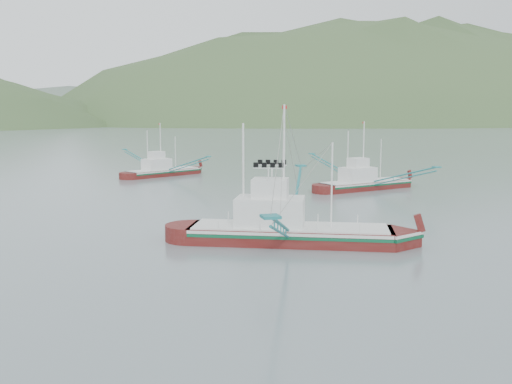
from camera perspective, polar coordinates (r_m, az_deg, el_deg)
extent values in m
plane|color=slate|center=(40.41, 2.23, -5.66)|extent=(1200.00, 1200.00, 0.00)
cube|color=#52100D|center=(42.03, 3.42, -4.85)|extent=(15.19, 9.38, 1.98)
cube|color=silver|center=(41.85, 3.43, -3.73)|extent=(14.95, 9.34, 0.22)
cube|color=#0B5231|center=(41.90, 3.43, -4.06)|extent=(14.96, 9.35, 0.22)
cube|color=silver|center=(41.81, 3.44, -3.46)|extent=(14.43, 8.91, 0.12)
cube|color=silver|center=(41.75, 1.42, -2.02)|extent=(5.78, 4.83, 2.17)
cube|color=silver|center=(41.47, 1.43, 0.40)|extent=(3.21, 3.00, 1.38)
cylinder|color=white|center=(41.20, 2.80, 2.55)|extent=(0.16, 0.16, 8.89)
cylinder|color=white|center=(41.62, -1.27, 1.69)|extent=(0.14, 0.14, 7.56)
cylinder|color=white|center=(41.20, 7.58, 0.63)|extent=(0.12, 0.12, 6.22)
cube|color=#52100D|center=(71.94, 10.85, 0.41)|extent=(12.76, 6.50, 1.64)
cube|color=silver|center=(71.85, 10.86, 0.96)|extent=(12.54, 6.49, 0.18)
cube|color=#0B5231|center=(71.87, 10.86, 0.80)|extent=(12.54, 6.51, 0.18)
cube|color=silver|center=(71.83, 10.87, 1.09)|extent=(12.12, 6.17, 0.10)
cube|color=silver|center=(70.92, 10.14, 1.72)|extent=(4.67, 3.64, 1.81)
cube|color=silver|center=(70.78, 10.17, 2.91)|extent=(2.55, 2.32, 1.15)
cylinder|color=white|center=(71.21, 10.70, 3.99)|extent=(0.13, 0.13, 7.40)
cylinder|color=white|center=(69.65, 9.16, 3.48)|extent=(0.12, 0.12, 6.29)
cylinder|color=white|center=(73.23, 12.36, 3.18)|extent=(0.10, 0.10, 5.18)
cube|color=#52100D|center=(86.60, -9.25, 1.72)|extent=(11.60, 8.44, 1.55)
cube|color=silver|center=(86.54, -9.26, 2.15)|extent=(11.43, 8.38, 0.17)
cube|color=#0B5231|center=(86.56, -9.26, 2.03)|extent=(11.44, 8.40, 0.17)
cube|color=silver|center=(86.52, -9.26, 2.26)|extent=(11.02, 8.02, 0.09)
cube|color=silver|center=(85.77, -9.90, 2.74)|extent=(4.58, 4.07, 1.70)
cube|color=silver|center=(85.66, -9.93, 3.66)|extent=(2.59, 2.47, 1.08)
cylinder|color=white|center=(86.02, -9.52, 4.52)|extent=(0.12, 0.12, 6.96)
cylinder|color=white|center=(84.73, -10.79, 4.08)|extent=(0.11, 0.11, 5.91)
cylinder|color=white|center=(87.68, -8.06, 3.93)|extent=(0.09, 0.09, 4.87)
ellipsoid|color=#3C572D|center=(531.02, 13.26, 6.83)|extent=(684.00, 432.00, 306.00)
ellipsoid|color=slate|center=(598.99, -11.23, 7.01)|extent=(960.00, 400.00, 240.00)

